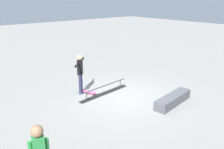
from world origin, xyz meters
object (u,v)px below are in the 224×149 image
skate_ledge (173,100)px  skateboard_main (88,92)px  grind_rail (105,90)px  skater_main (80,71)px

skate_ledge → skateboard_main: (1.94, -3.00, -0.11)m
grind_rail → skateboard_main: 0.73m
skate_ledge → skater_main: (2.15, -3.21, 0.81)m
skate_ledge → skater_main: skater_main is taller
grind_rail → skateboard_main: grind_rail is taller
skater_main → skateboard_main: size_ratio=2.08×
skate_ledge → skater_main: bearing=-56.1°
skateboard_main → grind_rail: bearing=30.9°
grind_rail → skateboard_main: size_ratio=3.24×
skater_main → skateboard_main: skater_main is taller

